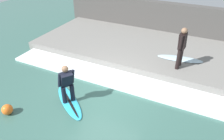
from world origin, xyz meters
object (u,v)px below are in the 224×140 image
surfboard_riding (69,102)px  surfer_waiting_near (182,46)px  marker_buoy (7,110)px  surfboard_waiting_near (180,59)px  surfer_riding (67,82)px

surfboard_riding → surfer_waiting_near: (3.39, -2.94, 1.28)m
marker_buoy → surfer_waiting_near: bearing=-42.8°
surfboard_riding → surfboard_waiting_near: (4.06, -2.89, 0.38)m
surfer_riding → surfboard_waiting_near: surfer_riding is taller
surfer_riding → marker_buoy: (-1.33, 1.43, -0.66)m
surfboard_waiting_near → marker_buoy: (-5.39, 4.32, -0.24)m
surfer_waiting_near → marker_buoy: surfer_waiting_near is taller
surfboard_riding → marker_buoy: 1.96m
surfboard_waiting_near → surfer_waiting_near: bearing=-175.2°
surfer_waiting_near → surfboard_riding: bearing=139.0°
surfboard_riding → marker_buoy: marker_buoy is taller
surfboard_riding → marker_buoy: (-1.33, 1.43, 0.14)m
surfer_waiting_near → surfboard_waiting_near: size_ratio=0.85×
surfboard_riding → marker_buoy: bearing=132.9°
surfer_riding → surfboard_waiting_near: bearing=-35.4°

